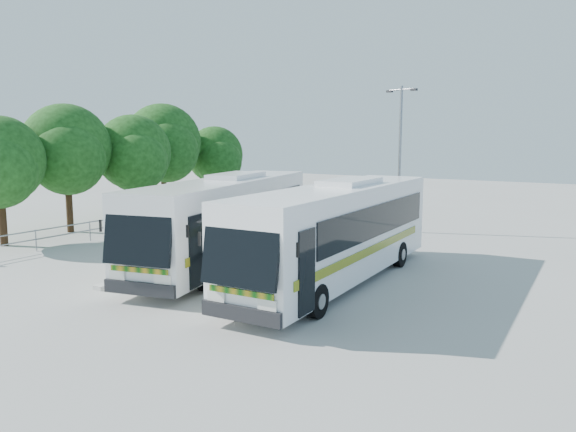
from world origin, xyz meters
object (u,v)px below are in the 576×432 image
Objects in this scene: tree_far_b at (67,148)px; coach_adjacent at (338,230)px; lamppost at (400,153)px; tree_far_d at (164,142)px; coach_main at (226,218)px; tree_far_e at (216,155)px; tree_far_c at (134,153)px.

coach_adjacent is (17.22, -1.91, -2.67)m from tree_far_b.
tree_far_b is 0.88× the size of lamppost.
tree_far_d is 0.57× the size of coach_main.
tree_far_d is 1.24× the size of tree_far_e.
tree_far_c is 0.52× the size of coach_adjacent.
tree_far_e is at bearing 118.05° from coach_main.
tree_far_c is 0.82× the size of lamppost.
tree_far_d is 20.14m from coach_adjacent.
tree_far_e is (0.68, 4.50, -0.93)m from tree_far_d.
lamppost is at bearing 6.97° from tree_far_d.
lamppost reaches higher than tree_far_b.
coach_main is (11.63, -13.77, -1.98)m from tree_far_e.
tree_far_c is 0.88× the size of tree_far_d.
coach_main is at bearing -90.32° from lamppost.
coach_main is at bearing 175.25° from coach_adjacent.
coach_adjacent is at bearing -19.58° from tree_far_c.
tree_far_d is 15.62m from lamppost.
tree_far_b is 1.07× the size of tree_far_c.
tree_far_b is 17.93m from lamppost.
tree_far_c reaches higher than coach_main.
tree_far_e is at bearing 138.12° from coach_adjacent.
coach_main is at bearing -7.90° from tree_far_b.
coach_main is at bearing -36.96° from tree_far_d.
coach_adjacent is at bearing -28.49° from tree_far_d.
lamppost is (14.82, -2.60, 0.46)m from tree_far_e.
tree_far_c is at bearing -86.46° from tree_far_e.
tree_far_c is (0.89, 3.90, -0.31)m from tree_far_b.
tree_far_b is 0.95× the size of tree_far_d.
lamppost reaches higher than tree_far_c.
tree_far_b is 12.43m from coach_main.
coach_main is 1.02× the size of coach_adjacent.
tree_far_b is 12.13m from tree_far_e.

